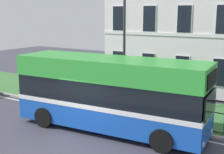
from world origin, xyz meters
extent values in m
cube|color=#403F4B|center=(0.00, 0.00, -0.03)|extent=(60.00, 56.00, 0.06)
cube|color=silver|center=(0.00, 3.65, 0.00)|extent=(54.00, 0.14, 0.01)
cube|color=#9E9E99|center=(0.00, 4.12, 0.06)|extent=(57.00, 0.24, 0.12)
cube|color=#41783D|center=(0.00, 6.70, 0.06)|extent=(57.00, 4.92, 0.12)
cube|color=white|center=(2.48, 9.90, 4.00)|extent=(14.27, 0.06, 0.20)
cube|color=#2D333D|center=(2.48, 9.89, 1.22)|extent=(1.10, 0.06, 2.20)
cube|color=white|center=(-3.47, 9.89, 1.84)|extent=(0.98, 0.04, 1.75)
cube|color=black|center=(-3.47, 9.87, 1.84)|extent=(0.88, 0.03, 1.65)
cube|color=white|center=(-1.09, 9.89, 1.84)|extent=(0.98, 0.04, 1.75)
cube|color=black|center=(-1.09, 9.87, 1.84)|extent=(0.88, 0.03, 1.65)
cube|color=white|center=(1.29, 9.89, 1.84)|extent=(0.98, 0.04, 1.75)
cube|color=black|center=(1.29, 9.87, 1.84)|extent=(0.88, 0.03, 1.65)
cube|color=white|center=(3.67, 9.89, 1.84)|extent=(0.98, 0.04, 1.75)
cube|color=black|center=(3.67, 9.87, 1.84)|extent=(0.88, 0.03, 1.65)
cube|color=white|center=(-3.47, 9.89, 4.97)|extent=(0.98, 0.04, 1.75)
cube|color=black|center=(-3.47, 9.87, 4.97)|extent=(0.88, 0.03, 1.65)
cube|color=white|center=(-1.09, 9.89, 4.97)|extent=(0.98, 0.04, 1.75)
cube|color=black|center=(-1.09, 9.87, 4.97)|extent=(0.88, 0.03, 1.65)
cube|color=white|center=(1.29, 9.89, 4.97)|extent=(0.98, 0.04, 1.75)
cube|color=black|center=(1.29, 9.87, 4.97)|extent=(0.88, 0.03, 1.65)
cube|color=white|center=(3.67, 9.89, 4.97)|extent=(0.98, 0.04, 1.75)
cube|color=black|center=(3.67, 9.87, 4.97)|extent=(0.88, 0.03, 1.65)
cube|color=black|center=(2.48, 4.40, 1.07)|extent=(14.71, 0.04, 0.04)
cube|color=black|center=(2.48, 4.40, 0.20)|extent=(14.71, 0.04, 0.04)
cylinder|color=black|center=(-4.88, 4.40, 0.59)|extent=(0.02, 0.02, 0.95)
cylinder|color=black|center=(-4.42, 4.40, 0.59)|extent=(0.02, 0.02, 0.95)
cylinder|color=black|center=(-3.96, 4.40, 0.59)|extent=(0.02, 0.02, 0.95)
cylinder|color=black|center=(-3.50, 4.40, 0.59)|extent=(0.02, 0.02, 0.95)
cylinder|color=black|center=(-3.04, 4.40, 0.59)|extent=(0.02, 0.02, 0.95)
cylinder|color=black|center=(-2.58, 4.40, 0.59)|extent=(0.02, 0.02, 0.95)
cylinder|color=black|center=(-2.12, 4.40, 0.59)|extent=(0.02, 0.02, 0.95)
cylinder|color=black|center=(-1.66, 4.40, 0.59)|extent=(0.02, 0.02, 0.95)
cylinder|color=black|center=(-1.20, 4.40, 0.59)|extent=(0.02, 0.02, 0.95)
cylinder|color=black|center=(-0.74, 4.40, 0.59)|extent=(0.02, 0.02, 0.95)
cylinder|color=black|center=(-0.28, 4.40, 0.59)|extent=(0.02, 0.02, 0.95)
cylinder|color=black|center=(0.18, 4.40, 0.59)|extent=(0.02, 0.02, 0.95)
cylinder|color=black|center=(0.64, 4.40, 0.59)|extent=(0.02, 0.02, 0.95)
cylinder|color=black|center=(1.10, 4.40, 0.59)|extent=(0.02, 0.02, 0.95)
cylinder|color=black|center=(1.56, 4.40, 0.59)|extent=(0.02, 0.02, 0.95)
cylinder|color=black|center=(2.02, 4.40, 0.59)|extent=(0.02, 0.02, 0.95)
cylinder|color=black|center=(2.48, 4.40, 0.59)|extent=(0.02, 0.02, 0.95)
cylinder|color=black|center=(2.94, 4.40, 0.59)|extent=(0.02, 0.02, 0.95)
cylinder|color=black|center=(3.40, 4.40, 0.59)|extent=(0.02, 0.02, 0.95)
cylinder|color=black|center=(3.86, 4.40, 0.59)|extent=(0.02, 0.02, 0.95)
cylinder|color=black|center=(4.32, 4.40, 0.59)|extent=(0.02, 0.02, 0.95)
cylinder|color=black|center=(4.78, 4.40, 0.59)|extent=(0.02, 0.02, 0.95)
cylinder|color=black|center=(5.24, 4.40, 0.59)|extent=(0.02, 0.02, 0.95)
cube|color=blue|center=(0.55, 2.54, 0.82)|extent=(9.01, 3.05, 1.12)
cube|color=white|center=(0.55, 2.54, 1.34)|extent=(9.03, 3.08, 0.20)
cube|color=black|center=(0.55, 2.54, 1.90)|extent=(8.93, 3.01, 1.05)
cube|color=green|center=(0.55, 2.54, 2.89)|extent=(9.01, 3.05, 0.93)
cube|color=black|center=(4.99, 2.87, 1.85)|extent=(0.21, 2.02, 0.97)
cube|color=black|center=(4.99, 2.87, 2.85)|extent=(0.19, 1.73, 0.59)
cylinder|color=silver|center=(4.93, 3.64, 0.48)|extent=(0.05, 0.20, 0.20)
cylinder|color=silver|center=(5.05, 2.10, 0.48)|extent=(0.05, 0.20, 0.20)
cylinder|color=black|center=(3.38, 3.91, 0.48)|extent=(0.98, 0.37, 0.96)
cylinder|color=black|center=(3.55, 1.61, 0.48)|extent=(0.98, 0.37, 0.96)
cylinder|color=black|center=(-2.45, 3.47, 0.48)|extent=(0.98, 0.37, 0.96)
cylinder|color=black|center=(-2.28, 1.18, 0.48)|extent=(0.98, 0.37, 0.96)
cylinder|color=#333338|center=(-0.38, 5.41, 3.77)|extent=(0.14, 0.14, 7.30)
cylinder|color=#23472D|center=(2.93, 5.18, 0.61)|extent=(0.56, 0.56, 0.98)
ellipsoid|color=black|center=(2.93, 5.18, 1.20)|extent=(0.57, 0.57, 0.20)
camera|label=1|loc=(8.00, -8.97, 5.31)|focal=49.90mm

